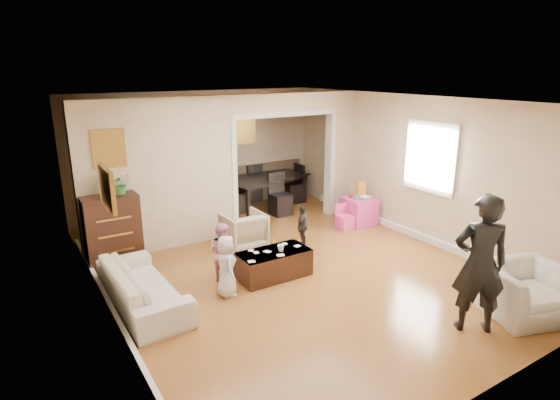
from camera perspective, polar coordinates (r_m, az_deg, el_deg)
floor at (r=7.32m, az=0.84°, el=-8.28°), size 7.00×7.00×0.00m
partition_left at (r=7.92m, az=-14.76°, el=3.02°), size 2.75×0.18×2.60m
partition_right at (r=9.74m, az=7.41°, el=5.85°), size 0.55×0.18×2.60m
partition_header at (r=8.79m, az=0.56°, el=12.26°), size 2.22×0.18×0.35m
window_pane at (r=8.34m, az=18.48°, el=5.13°), size 0.03×0.95×1.10m
framed_art_partition at (r=7.52m, az=-20.84°, el=6.08°), size 0.45×0.03×0.55m
framed_art_sofa_wall at (r=5.22m, az=-21.02°, el=1.34°), size 0.03×0.55×0.40m
framed_art_alcove at (r=10.28m, az=-4.44°, el=8.75°), size 0.45×0.03×0.55m
sofa at (r=6.35m, az=-16.98°, el=-10.34°), size 0.81×1.93×0.56m
armchair_back at (r=7.96m, az=-4.63°, el=-3.79°), size 0.69×0.71×0.64m
armchair_front at (r=6.63m, az=28.61°, el=-10.07°), size 1.24×1.16×0.66m
dresser at (r=7.64m, az=-20.42°, el=-3.64°), size 0.84×0.47×1.15m
table_lamp at (r=7.43m, az=-21.00°, el=1.84°), size 0.22×0.22×0.36m
potted_plant at (r=7.47m, az=-19.49°, el=1.93°), size 0.29×0.25×0.32m
coffee_table at (r=6.89m, az=-0.83°, el=-8.08°), size 1.09×0.55×0.41m
coffee_cup at (r=6.80m, az=0.11°, el=-6.10°), size 0.10×0.10×0.10m
play_table at (r=9.26m, az=9.94°, el=-1.36°), size 0.58×0.58×0.55m
cereal_box at (r=9.29m, az=10.21°, el=1.41°), size 0.20×0.08×0.30m
cyan_cup at (r=9.07m, az=9.77°, el=0.34°), size 0.08×0.08×0.08m
toy_block at (r=9.19m, az=8.97°, el=0.48°), size 0.09×0.08×0.05m
play_bowl at (r=9.13m, az=10.76°, el=0.29°), size 0.22×0.22×0.05m
dining_table at (r=10.21m, az=-1.88°, el=1.00°), size 2.20×1.55×0.70m
adult_person at (r=5.80m, az=23.94°, el=-7.41°), size 0.74×0.70×1.71m
child_kneel_a at (r=6.31m, az=-6.80°, el=-8.28°), size 0.35×0.47×0.87m
child_kneel_b at (r=6.74m, az=-7.31°, el=-6.54°), size 0.47×0.53×0.90m
child_toddler at (r=7.94m, az=2.85°, el=-3.31°), size 0.47×0.43×0.77m
craft_papers at (r=6.78m, az=-1.23°, el=-6.59°), size 0.99×0.51×0.00m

